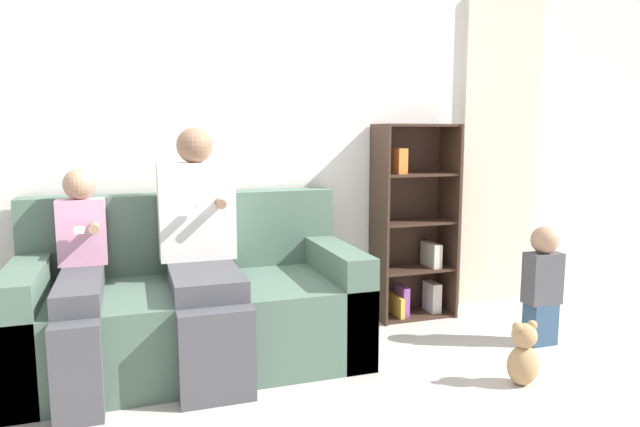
{
  "coord_description": "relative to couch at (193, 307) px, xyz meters",
  "views": [
    {
      "loc": [
        -0.62,
        -2.65,
        1.3
      ],
      "look_at": [
        0.48,
        0.63,
        0.81
      ],
      "focal_mm": 32.0,
      "sensor_mm": 36.0,
      "label": 1
    }
  ],
  "objects": [
    {
      "name": "ground_plane",
      "position": [
        0.31,
        -0.57,
        -0.31
      ],
      "size": [
        14.0,
        14.0,
        0.0
      ],
      "primitive_type": "plane",
      "color": "#BCB2A8"
    },
    {
      "name": "bookshelf",
      "position": [
        1.57,
        0.35,
        0.33
      ],
      "size": [
        0.56,
        0.3,
        1.36
      ],
      "color": "#3D281E",
      "rests_on": "ground_plane"
    },
    {
      "name": "toddler_standing",
      "position": [
        2.07,
        -0.43,
        0.07
      ],
      "size": [
        0.22,
        0.17,
        0.74
      ],
      "color": "#335170",
      "rests_on": "ground_plane"
    },
    {
      "name": "couch",
      "position": [
        0.0,
        0.0,
        0.0
      ],
      "size": [
        1.87,
        0.95,
        0.94
      ],
      "color": "#4C6656",
      "rests_on": "ground_plane"
    },
    {
      "name": "back_wall",
      "position": [
        0.31,
        0.5,
        0.96
      ],
      "size": [
        10.0,
        0.06,
        2.55
      ],
      "color": "silver",
      "rests_on": "ground_plane"
    },
    {
      "name": "adult_seated",
      "position": [
        0.05,
        -0.11,
        0.37
      ],
      "size": [
        0.43,
        0.85,
        1.33
      ],
      "color": "#47474C",
      "rests_on": "ground_plane"
    },
    {
      "name": "child_seated",
      "position": [
        -0.58,
        -0.17,
        0.24
      ],
      "size": [
        0.25,
        0.88,
        1.11
      ],
      "color": "#47474C",
      "rests_on": "ground_plane"
    },
    {
      "name": "teddy_bear",
      "position": [
        1.58,
        -0.89,
        -0.15
      ],
      "size": [
        0.17,
        0.14,
        0.34
      ],
      "color": "tan",
      "rests_on": "ground_plane"
    },
    {
      "name": "curtain_panel",
      "position": [
        2.36,
        0.45,
        0.82
      ],
      "size": [
        0.65,
        0.04,
        2.27
      ],
      "color": "beige",
      "rests_on": "ground_plane"
    }
  ]
}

